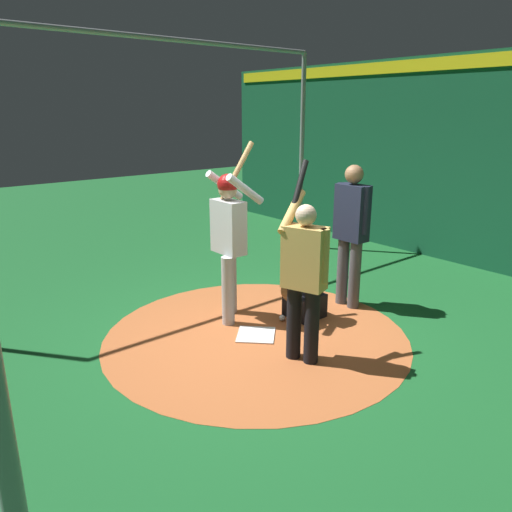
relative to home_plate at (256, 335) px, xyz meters
name	(u,v)px	position (x,y,z in m)	size (l,w,h in m)	color
ground_plane	(256,336)	(0.00, 0.00, -0.01)	(27.61, 27.61, 0.00)	#195B28
dirt_circle	(256,335)	(0.00, 0.00, -0.01)	(3.43, 3.43, 0.01)	#B76033
home_plate	(256,335)	(0.00, 0.00, 0.00)	(0.42, 0.42, 0.01)	white
batter	(229,233)	(-0.08, -0.60, 1.07)	(0.68, 0.49, 2.12)	#B3B3B7
catcher	(303,288)	(-0.77, -0.04, 0.38)	(0.58, 0.40, 0.98)	black
umpire	(351,228)	(-1.51, 0.06, 1.03)	(0.23, 0.49, 1.83)	#4C4C51
visitor	(304,273)	(-0.02, 0.72, 0.93)	(0.54, 0.59, 2.00)	black
back_wall	(470,162)	(-4.45, 0.00, 1.66)	(0.22, 11.61, 3.32)	#145133
cage_frame	(256,119)	(0.00, 0.00, 2.37)	(6.13, 4.85, 3.43)	gray
baseball_0	(282,318)	(-0.50, -0.11, 0.03)	(0.07, 0.07, 0.07)	white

